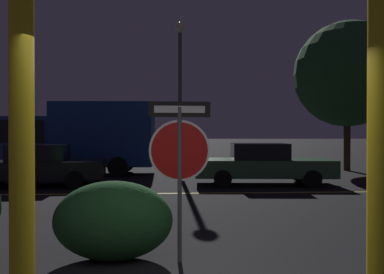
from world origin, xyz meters
TOP-DOWN VIEW (x-y plane):
  - road_center_stripe at (0.00, 8.10)m, footprint 33.41×0.12m
  - stop_sign at (-0.13, 2.02)m, footprint 0.87×0.06m
  - yellow_pole_left at (-1.28, -0.56)m, footprint 0.17×0.17m
  - yellow_pole_right at (1.40, -0.38)m, footprint 0.16×0.16m
  - hedge_bush_1 at (-1.08, 2.14)m, footprint 1.71×0.98m
  - passing_car_1 at (-4.95, 9.83)m, footprint 4.85×2.27m
  - passing_car_2 at (2.95, 9.95)m, footprint 5.01×2.16m
  - delivery_truck at (-4.67, 13.66)m, footprint 7.06×2.43m
  - street_lamp at (0.06, 12.93)m, footprint 0.48×0.48m
  - tree_0 at (8.30, 14.73)m, footprint 5.15×5.15m

SIDE VIEW (x-z plane):
  - road_center_stripe at x=0.00m, z-range 0.00..0.01m
  - hedge_bush_1 at x=-1.08m, z-range 0.00..1.14m
  - passing_car_1 at x=-4.95m, z-range -0.01..1.44m
  - passing_car_2 at x=2.95m, z-range -0.01..1.46m
  - stop_sign at x=-0.13m, z-range 0.45..2.72m
  - yellow_pole_left at x=-1.28m, z-range 0.00..3.22m
  - yellow_pole_right at x=1.40m, z-range 0.00..3.27m
  - delivery_truck at x=-4.67m, z-range 0.10..3.29m
  - street_lamp at x=0.06m, z-range 1.11..7.74m
  - tree_0 at x=8.30m, z-range 1.08..8.39m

